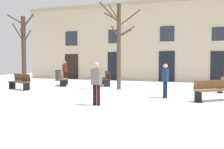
# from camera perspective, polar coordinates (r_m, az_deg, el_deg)

# --- Properties ---
(ground_plane) EXTENTS (34.81, 34.81, 0.00)m
(ground_plane) POSITION_cam_1_polar(r_m,az_deg,el_deg) (13.02, -2.49, -4.30)
(ground_plane) COLOR white
(building_facade) EXTENTS (21.76, 0.60, 6.85)m
(building_facade) POSITION_cam_1_polar(r_m,az_deg,el_deg) (21.42, 6.24, 7.92)
(building_facade) COLOR beige
(building_facade) RESTS_ON ground
(tree_near_facade) EXTENTS (2.12, 1.62, 5.17)m
(tree_near_facade) POSITION_cam_1_polar(r_m,az_deg,el_deg) (19.60, -19.84, 5.86)
(tree_near_facade) COLOR #423326
(tree_near_facade) RESTS_ON ground
(tree_right_of_center) EXTENTS (2.25, 2.83, 5.03)m
(tree_right_of_center) POSITION_cam_1_polar(r_m,az_deg,el_deg) (14.59, 1.61, 7.50)
(tree_right_of_center) COLOR #4C3D2D
(tree_right_of_center) RESTS_ON ground
(litter_bin) EXTENTS (0.50, 0.50, 0.91)m
(litter_bin) POSITION_cam_1_polar(r_m,az_deg,el_deg) (21.48, -12.40, -0.19)
(litter_bin) COLOR #2D3D2D
(litter_bin) RESTS_ON ground
(bench_near_center_tree) EXTENTS (1.15, 1.71, 0.85)m
(bench_near_center_tree) POSITION_cam_1_polar(r_m,az_deg,el_deg) (17.17, -11.25, -1.06)
(bench_near_center_tree) COLOR brown
(bench_near_center_tree) RESTS_ON ground
(bench_back_to_back_left) EXTENTS (1.75, 1.56, 0.88)m
(bench_back_to_back_left) POSITION_cam_1_polar(r_m,az_deg,el_deg) (11.24, 22.68, -3.32)
(bench_back_to_back_left) COLOR brown
(bench_back_to_back_left) RESTS_ON ground
(bench_by_litter_bin) EXTENTS (1.37, 1.89, 0.97)m
(bench_by_litter_bin) POSITION_cam_1_polar(r_m,az_deg,el_deg) (16.88, -1.45, -0.86)
(bench_by_litter_bin) COLOR #3D2819
(bench_by_litter_bin) RESTS_ON ground
(bench_far_corner) EXTENTS (1.70, 0.96, 0.93)m
(bench_far_corner) POSITION_cam_1_polar(r_m,az_deg,el_deg) (15.49, -20.59, -1.55)
(bench_far_corner) COLOR #51331E
(bench_far_corner) RESTS_ON ground
(person_by_shop_door) EXTENTS (0.28, 0.41, 1.56)m
(person_by_shop_door) POSITION_cam_1_polar(r_m,az_deg,el_deg) (11.42, 12.27, -1.11)
(person_by_shop_door) COLOR black
(person_by_shop_door) RESTS_ON ground
(person_near_bench) EXTENTS (0.42, 0.30, 1.65)m
(person_near_bench) POSITION_cam_1_polar(r_m,az_deg,el_deg) (9.34, -3.64, -1.62)
(person_near_bench) COLOR #350F0F
(person_near_bench) RESTS_ON ground
(person_crossing_plaza) EXTENTS (0.23, 0.38, 1.70)m
(person_crossing_plaza) POSITION_cam_1_polar(r_m,az_deg,el_deg) (19.47, -10.89, 0.90)
(person_crossing_plaza) COLOR #350F0F
(person_crossing_plaza) RESTS_ON ground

